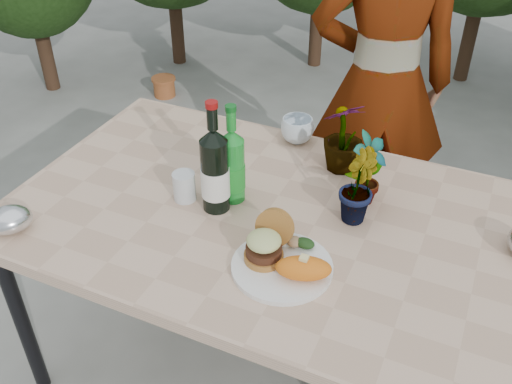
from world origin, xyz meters
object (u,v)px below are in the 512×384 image
at_px(dinner_plate, 282,267).
at_px(person, 381,84).
at_px(patio_table, 266,226).
at_px(wine_bottle, 215,171).

xyz_separation_m(dinner_plate, person, (-0.01, 1.10, 0.07)).
bearing_deg(patio_table, wine_bottle, -164.99).
relative_size(dinner_plate, wine_bottle, 0.76).
relative_size(wine_bottle, person, 0.22).
bearing_deg(wine_bottle, person, 57.51).
relative_size(patio_table, person, 0.97).
bearing_deg(patio_table, person, 81.98).
bearing_deg(person, patio_table, 60.76).
xyz_separation_m(dinner_plate, wine_bottle, (-0.29, 0.17, 0.13)).
bearing_deg(person, dinner_plate, 69.52).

